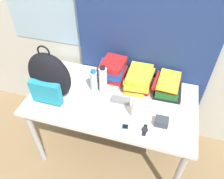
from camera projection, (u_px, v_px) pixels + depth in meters
name	position (u px, v px, depth m)	size (l,w,h in m)	color
wall_back	(127.00, 13.00, 1.70)	(6.00, 0.06, 2.50)	beige
curtain_blue	(148.00, 19.00, 1.63)	(1.13, 0.04, 2.50)	navy
desk	(112.00, 106.00, 1.81)	(1.33, 0.71, 0.73)	silver
backpack	(49.00, 78.00, 1.64)	(0.34, 0.20, 0.47)	black
book_stack_left	(112.00, 72.00, 1.84)	(0.23, 0.26, 0.21)	silver
book_stack_center	(138.00, 79.00, 1.80)	(0.23, 0.29, 0.15)	yellow
book_stack_right	(167.00, 86.00, 1.77)	(0.24, 0.27, 0.13)	black
water_bottle	(94.00, 81.00, 1.76)	(0.06, 0.06, 0.21)	silver
sports_bottle	(103.00, 80.00, 1.72)	(0.06, 0.06, 0.26)	white
sunscreen_bottle	(135.00, 109.00, 1.56)	(0.06, 0.06, 0.18)	white
cell_phone	(125.00, 127.00, 1.53)	(0.07, 0.09, 0.02)	#B7BCC6
sunglasses_case	(121.00, 100.00, 1.71)	(0.15, 0.06, 0.04)	gray
camera_pouch	(162.00, 122.00, 1.55)	(0.09, 0.08, 0.06)	#383D47
wristwatch	(145.00, 130.00, 1.52)	(0.05, 0.10, 0.01)	black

